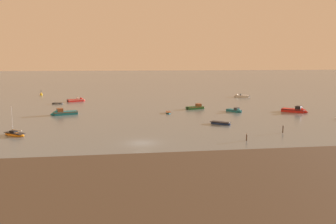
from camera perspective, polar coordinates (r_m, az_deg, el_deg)
ground_plane at (r=53.09m, az=-4.34°, el=-5.17°), size 800.00×800.00×0.00m
mudflat_shore at (r=34.12m, az=-2.85°, el=-12.89°), size 263.30×26.68×0.18m
motorboat_moored_0 at (r=83.92m, az=-17.31°, el=-0.23°), size 6.56×4.05×2.36m
motorboat_moored_1 at (r=122.32m, az=11.89°, el=2.56°), size 5.70×4.25×1.87m
sailboat_moored_0 at (r=63.63m, az=-24.16°, el=-3.40°), size 4.55×3.93×5.18m
motorboat_moored_2 at (r=90.60m, az=4.95°, el=0.72°), size 5.67×3.48×2.04m
rowboat_moored_0 at (r=82.80m, az=0.04°, el=-0.11°), size 1.35×3.23×0.50m
motorboat_moored_5 at (r=110.77m, az=-14.72°, el=1.87°), size 5.98×4.25×1.95m
motorboat_moored_6 at (r=89.86m, az=20.69°, el=0.17°), size 6.01×5.93×2.38m
rowboat_moored_2 at (r=69.13m, az=8.73°, el=-1.88°), size 4.22×3.89×0.68m
rowboat_moored_3 at (r=105.54m, az=-17.90°, el=1.35°), size 3.51×1.68×0.53m
motorboat_moored_7 at (r=86.38m, az=11.23°, el=0.17°), size 3.58×4.61×1.69m
channel_buoy at (r=133.90m, az=-20.33°, el=2.80°), size 0.90×0.90×2.30m
mooring_post_near at (r=63.57m, az=18.57°, el=-2.73°), size 0.22×0.22×1.46m
mooring_post_left at (r=55.80m, az=12.94°, el=-4.11°), size 0.22×0.22×1.25m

